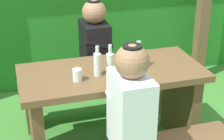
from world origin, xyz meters
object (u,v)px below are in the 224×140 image
(drinking_glass, at_px, (77,75))
(picnic_table, at_px, (112,98))
(person_white_shirt, at_px, (131,103))
(bottle_left, at_px, (110,62))
(person_black_coat, at_px, (95,43))
(bench_far, at_px, (95,89))
(bottle_center, at_px, (138,57))
(bottle_right, at_px, (97,64))
(cell_phone, at_px, (138,60))

(drinking_glass, bearing_deg, picnic_table, 19.81)
(picnic_table, height_order, person_white_shirt, person_white_shirt)
(bottle_left, bearing_deg, person_black_coat, 86.90)
(bench_far, bearing_deg, bottle_left, -92.51)
(bench_far, relative_size, drinking_glass, 15.69)
(person_black_coat, xyz_separation_m, drinking_glass, (-0.29, -0.66, 0.02))
(bench_far, xyz_separation_m, person_black_coat, (0.01, -0.00, 0.46))
(picnic_table, xyz_separation_m, bottle_center, (0.20, -0.02, 0.33))
(bench_far, distance_m, bottle_right, 0.82)
(bottle_left, bearing_deg, bench_far, 87.49)
(bench_far, bearing_deg, drinking_glass, -113.57)
(person_black_coat, bearing_deg, bench_far, 151.01)
(bottle_right, xyz_separation_m, cell_phone, (0.38, 0.18, -0.09))
(person_white_shirt, distance_m, person_black_coat, 1.11)
(picnic_table, height_order, bottle_center, bottle_center)
(drinking_glass, xyz_separation_m, bottle_center, (0.49, 0.09, 0.04))
(picnic_table, relative_size, bench_far, 1.00)
(bottle_center, height_order, cell_phone, bottle_center)
(person_white_shirt, distance_m, bottle_left, 0.52)
(bottle_center, bearing_deg, bottle_left, -174.23)
(bottle_right, height_order, bottle_center, bottle_right)
(bottle_left, distance_m, bottle_center, 0.23)
(person_white_shirt, xyz_separation_m, bottle_right, (-0.08, 0.50, 0.07))
(bench_far, xyz_separation_m, person_white_shirt, (-0.04, -1.11, 0.46))
(drinking_glass, height_order, bottle_right, bottle_right)
(drinking_glass, relative_size, bottle_center, 0.41)
(person_black_coat, height_order, bottle_right, person_black_coat)
(person_white_shirt, relative_size, person_black_coat, 1.00)
(person_white_shirt, height_order, bottle_right, person_white_shirt)
(person_black_coat, xyz_separation_m, bottle_left, (-0.03, -0.59, 0.06))
(bench_far, height_order, drinking_glass, drinking_glass)
(person_white_shirt, xyz_separation_m, drinking_glass, (-0.24, 0.45, 0.02))
(bottle_left, relative_size, bottle_center, 1.02)
(bottle_left, xyz_separation_m, bottle_right, (-0.10, -0.02, 0.01))
(bottle_right, xyz_separation_m, bottle_center, (0.33, 0.04, -0.00))
(drinking_glass, bearing_deg, bottle_right, 16.12)
(person_black_coat, distance_m, cell_phone, 0.50)
(bench_far, xyz_separation_m, bottle_right, (-0.13, -0.61, 0.53))
(bench_far, relative_size, person_black_coat, 1.95)
(picnic_table, relative_size, bottle_right, 6.17)
(bottle_right, bearing_deg, bottle_center, 7.10)
(person_black_coat, relative_size, bottle_left, 3.26)
(person_white_shirt, height_order, drinking_glass, person_white_shirt)
(person_white_shirt, distance_m, drinking_glass, 0.51)
(picnic_table, distance_m, drinking_glass, 0.42)
(person_white_shirt, distance_m, bottle_center, 0.59)
(bottle_right, relative_size, cell_phone, 1.62)
(picnic_table, distance_m, bottle_center, 0.39)
(picnic_table, bearing_deg, bottle_center, -4.51)
(bottle_left, height_order, bottle_center, bottle_left)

